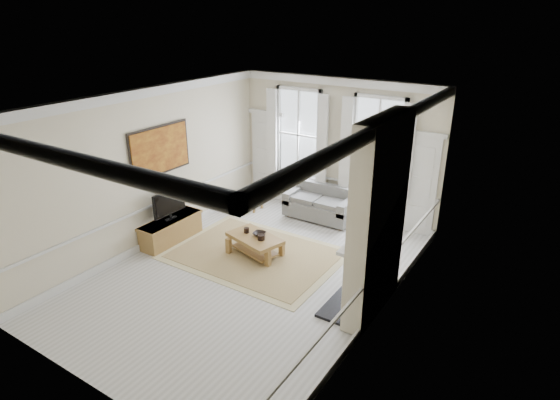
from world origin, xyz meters
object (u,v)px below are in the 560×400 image
Objects in this scene: coffee_table at (255,240)px; side_table at (252,194)px; sofa at (321,205)px; tv_stand at (171,230)px.

side_table is at bearing 142.28° from coffee_table.
coffee_table is (-0.26, -2.44, 0.01)m from sofa.
sofa is 3.23× the size of side_table.
tv_stand is (-0.46, -2.45, -0.15)m from side_table.
sofa is 2.46m from coffee_table.
coffee_table is 2.02m from tv_stand.
tv_stand reaches higher than side_table.
coffee_table is (1.49, -1.97, -0.06)m from side_table.
coffee_table is at bearing 13.71° from tv_stand.
sofa is 1.30× the size of coffee_table.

